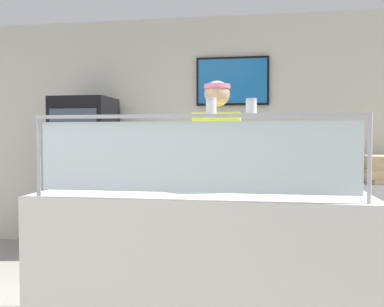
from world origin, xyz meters
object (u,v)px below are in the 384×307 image
(pizza_tray, at_px, (196,188))
(drink_fridge, at_px, (85,175))
(pizza_server, at_px, (189,185))
(worker_figure, at_px, (217,174))
(parmesan_shaker, at_px, (211,107))
(pepper_flake_shaker, at_px, (251,107))

(pizza_tray, relative_size, drink_fridge, 0.26)
(pizza_server, xyz_separation_m, worker_figure, (0.12, 0.68, 0.02))
(pizza_server, relative_size, worker_figure, 0.16)
(pizza_tray, distance_m, drink_fridge, 2.35)
(pizza_tray, distance_m, parmesan_shaker, 0.68)
(parmesan_shaker, bearing_deg, worker_figure, 94.10)
(drink_fridge, bearing_deg, worker_figure, -34.26)
(pizza_server, bearing_deg, worker_figure, 79.23)
(drink_fridge, bearing_deg, parmesan_shaker, -52.27)
(pepper_flake_shaker, height_order, drink_fridge, drink_fridge)
(pizza_tray, height_order, pizza_server, pizza_server)
(pizza_tray, bearing_deg, pepper_flake_shaker, -48.79)
(pizza_server, distance_m, parmesan_shaker, 0.66)
(worker_figure, relative_size, drink_fridge, 1.01)
(pizza_tray, xyz_separation_m, pizza_server, (-0.04, -0.02, 0.02))
(pizza_tray, bearing_deg, drink_fridge, 131.17)
(pizza_tray, relative_size, worker_figure, 0.25)
(worker_figure, xyz_separation_m, drink_fridge, (-1.62, 1.10, -0.13))
(parmesan_shaker, height_order, worker_figure, worker_figure)
(pizza_server, height_order, drink_fridge, drink_fridge)
(pizza_server, height_order, parmesan_shaker, parmesan_shaker)
(drink_fridge, bearing_deg, pepper_flake_shaker, -48.82)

